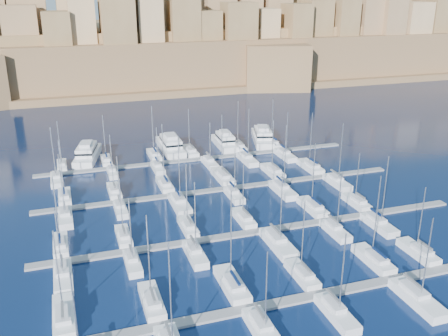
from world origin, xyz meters
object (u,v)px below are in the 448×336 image
object	(u,v)px
sailboat_2	(232,284)
motor_yacht_c	(225,141)
sailboat_4	(374,259)
sailboat_0	(64,317)
motor_yacht_a	(87,153)
motor_yacht_d	(263,136)
motor_yacht_b	(171,145)

from	to	relation	value
sailboat_2	motor_yacht_c	distance (m)	71.89
sailboat_2	sailboat_4	size ratio (longest dim) A/B	1.04
sailboat_0	motor_yacht_c	world-z (taller)	sailboat_0
motor_yacht_c	motor_yacht_a	bearing A→B (deg)	178.37
sailboat_0	motor_yacht_d	world-z (taller)	sailboat_0
motor_yacht_a	motor_yacht_c	size ratio (longest dim) A/B	1.19
motor_yacht_c	sailboat_4	bearing A→B (deg)	-87.12
sailboat_2	motor_yacht_b	xyz separation A→B (m)	(5.94, 70.04, 0.96)
sailboat_0	sailboat_2	xyz separation A→B (m)	(24.73, 0.15, 0.02)
sailboat_2	sailboat_0	bearing A→B (deg)	-179.64
motor_yacht_a	motor_yacht_b	distance (m)	22.82
sailboat_4	motor_yacht_c	xyz separation A→B (m)	(-3.47, 68.91, 0.96)
motor_yacht_a	motor_yacht_c	bearing A→B (deg)	-1.63
sailboat_0	sailboat_2	world-z (taller)	sailboat_2
sailboat_0	motor_yacht_a	bearing A→B (deg)	83.58
sailboat_2	motor_yacht_a	world-z (taller)	sailboat_2
motor_yacht_b	motor_yacht_d	bearing A→B (deg)	-0.22
sailboat_0	motor_yacht_c	xyz separation A→B (m)	(46.25, 68.74, 0.98)
sailboat_0	motor_yacht_b	size ratio (longest dim) A/B	0.80
sailboat_4	motor_yacht_a	bearing A→B (deg)	120.88
sailboat_2	motor_yacht_b	distance (m)	70.30
sailboat_2	motor_yacht_b	world-z (taller)	sailboat_2
motor_yacht_a	motor_yacht_b	world-z (taller)	same
sailboat_0	sailboat_4	world-z (taller)	sailboat_4
sailboat_4	motor_yacht_b	xyz separation A→B (m)	(-19.05, 70.37, 0.96)
sailboat_4	motor_yacht_d	xyz separation A→B (m)	(8.85, 70.26, 0.96)
motor_yacht_b	sailboat_4	bearing A→B (deg)	-74.85
motor_yacht_c	sailboat_2	bearing A→B (deg)	-107.43
motor_yacht_c	motor_yacht_d	world-z (taller)	same
motor_yacht_a	motor_yacht_d	distance (m)	50.72
sailboat_4	motor_yacht_b	world-z (taller)	sailboat_4
sailboat_0	sailboat_2	bearing A→B (deg)	0.36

